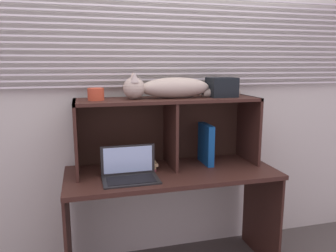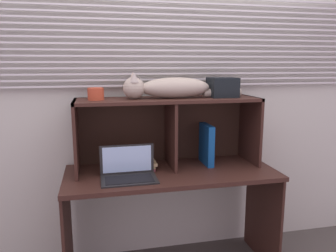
{
  "view_description": "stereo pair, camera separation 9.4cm",
  "coord_description": "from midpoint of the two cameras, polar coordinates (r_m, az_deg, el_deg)",
  "views": [
    {
      "loc": [
        -0.58,
        -1.89,
        1.5
      ],
      "look_at": [
        0.0,
        0.32,
        1.06
      ],
      "focal_mm": 35.2,
      "sensor_mm": 36.0,
      "label": 1
    },
    {
      "loc": [
        -0.49,
        -1.91,
        1.5
      ],
      "look_at": [
        0.0,
        0.32,
        1.06
      ],
      "focal_mm": 35.2,
      "sensor_mm": 36.0,
      "label": 2
    }
  ],
  "objects": [
    {
      "name": "cat",
      "position": [
        2.29,
        1.4,
        6.63
      ],
      "size": [
        0.85,
        0.17,
        0.18
      ],
      "color": "#B3A592",
      "rests_on": "hutch_shelf_unit"
    },
    {
      "name": "small_basket",
      "position": [
        2.23,
        -11.21,
        5.47
      ],
      "size": [
        0.11,
        0.11,
        0.08
      ],
      "primitive_type": "cylinder",
      "color": "#BA4429",
      "rests_on": "hutch_shelf_unit"
    },
    {
      "name": "book_stack",
      "position": [
        2.36,
        -3.63,
        -6.65
      ],
      "size": [
        0.2,
        0.21,
        0.05
      ],
      "color": "brown",
      "rests_on": "desk"
    },
    {
      "name": "desk",
      "position": [
        2.35,
        1.74,
        -11.24
      ],
      "size": [
        1.45,
        0.59,
        0.76
      ],
      "color": "#381E18",
      "rests_on": "ground"
    },
    {
      "name": "back_panel_with_blinds",
      "position": [
        2.52,
        -0.05,
        5.52
      ],
      "size": [
        4.4,
        0.08,
        2.5
      ],
      "color": "beige",
      "rests_on": "ground"
    },
    {
      "name": "hutch_shelf_unit",
      "position": [
        2.35,
        1.02,
        1.17
      ],
      "size": [
        1.28,
        0.36,
        0.49
      ],
      "color": "#381E18",
      "rests_on": "desk"
    },
    {
      "name": "binder_upright",
      "position": [
        2.44,
        7.78,
        -3.17
      ],
      "size": [
        0.05,
        0.22,
        0.3
      ],
      "primitive_type": "cube",
      "color": "#11498E",
      "rests_on": "desk"
    },
    {
      "name": "storage_box",
      "position": [
        2.42,
        10.53,
        6.6
      ],
      "size": [
        0.19,
        0.18,
        0.14
      ],
      "primitive_type": "cube",
      "color": "black",
      "rests_on": "hutch_shelf_unit"
    },
    {
      "name": "laptop",
      "position": [
        2.16,
        -5.62,
        -7.93
      ],
      "size": [
        0.36,
        0.23,
        0.21
      ],
      "color": "black",
      "rests_on": "desk"
    }
  ]
}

